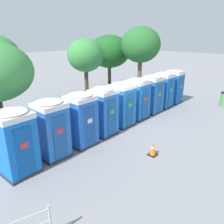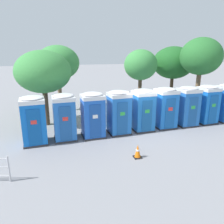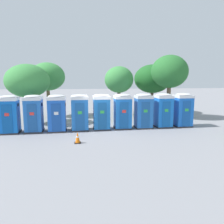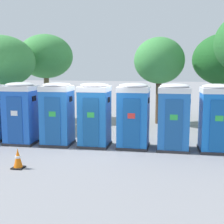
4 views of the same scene
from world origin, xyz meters
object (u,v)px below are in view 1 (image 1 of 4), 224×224
at_px(traffic_cone, 153,149).
at_px(portapotty_6, 152,94).
at_px(portapotty_0, 16,142).
at_px(portapotty_2, 81,119).
at_px(portapotty_7, 163,90).
at_px(street_tree_3, 109,52).
at_px(portapotty_1, 52,129).
at_px(street_tree_1, 141,45).
at_px(portapotty_4, 122,104).
at_px(portapotty_5, 138,98).
at_px(street_tree_2, 85,56).
at_px(portapotty_3, 104,111).
at_px(portapotty_8, 174,86).
at_px(trash_can, 224,99).

bearing_deg(traffic_cone, portapotty_6, 34.61).
distance_m(portapotty_0, portapotty_2, 3.09).
relative_size(portapotty_7, street_tree_3, 0.50).
height_order(portapotty_6, street_tree_3, street_tree_3).
bearing_deg(portapotty_1, street_tree_1, 18.68).
xyz_separation_m(portapotty_0, portapotty_4, (6.18, 0.27, 0.00)).
bearing_deg(traffic_cone, portapotty_5, 45.97).
bearing_deg(street_tree_1, portapotty_4, -150.78).
relative_size(portapotty_2, street_tree_2, 0.53).
distance_m(portapotty_1, portapotty_5, 6.18).
xyz_separation_m(portapotty_6, street_tree_2, (-0.90, 5.63, 2.20)).
xyz_separation_m(portapotty_3, street_tree_3, (7.39, 6.74, 2.28)).
height_order(portapotty_7, street_tree_2, street_tree_2).
distance_m(portapotty_0, portapotty_5, 7.73).
distance_m(portapotty_2, street_tree_1, 10.63).
bearing_deg(street_tree_3, portapotty_3, -137.64).
bearing_deg(portapotty_4, portapotty_6, 0.95).
relative_size(portapotty_8, street_tree_3, 0.50).
distance_m(street_tree_1, street_tree_2, 4.77).
bearing_deg(portapotty_2, portapotty_3, 3.77).
distance_m(portapotty_7, street_tree_3, 7.03).
height_order(portapotty_2, trash_can, portapotty_2).
xyz_separation_m(portapotty_2, portapotty_6, (6.18, 0.23, 0.00)).
relative_size(portapotty_5, portapotty_8, 1.00).
height_order(portapotty_3, portapotty_4, same).
bearing_deg(portapotty_4, portapotty_1, -178.19).
xyz_separation_m(street_tree_2, traffic_cone, (-3.83, -8.90, -3.18)).
relative_size(portapotty_2, portapotty_8, 1.00).
relative_size(portapotty_2, portapotty_4, 1.00).
distance_m(portapotty_1, portapotty_2, 1.55).
height_order(street_tree_1, traffic_cone, street_tree_1).
bearing_deg(trash_can, portapotty_4, 158.73).
bearing_deg(portapotty_4, street_tree_2, 68.93).
relative_size(portapotty_0, portapotty_6, 1.00).
distance_m(portapotty_8, street_tree_2, 7.17).
bearing_deg(street_tree_2, portapotty_5, -96.58).
bearing_deg(trash_can, portapotty_3, 162.37).
distance_m(portapotty_3, portapotty_8, 7.73).
relative_size(portapotty_8, trash_can, 2.40).
relative_size(portapotty_0, trash_can, 2.40).
relative_size(portapotty_1, portapotty_6, 1.00).
xyz_separation_m(portapotty_2, trash_can, (10.97, -2.89, -0.75)).
xyz_separation_m(portapotty_0, portapotty_3, (4.63, 0.20, 0.00)).
relative_size(portapotty_0, street_tree_1, 0.45).
height_order(portapotty_4, portapotty_7, same).
bearing_deg(traffic_cone, portapotty_8, 23.26).
distance_m(portapotty_5, street_tree_1, 6.68).
height_order(portapotty_6, portapotty_7, same).
relative_size(portapotty_6, traffic_cone, 3.97).
height_order(portapotty_4, portapotty_6, same).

